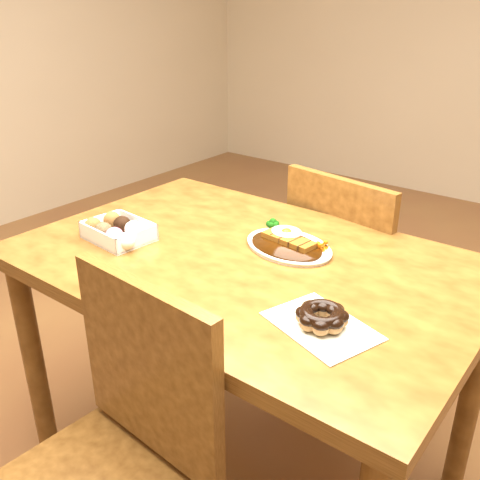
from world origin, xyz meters
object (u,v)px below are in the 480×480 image
Objects in this scene: chair_near at (107,475)px; chair_far at (354,279)px; donut_box at (117,230)px; katsu_curry_plate at (288,243)px; pon_de_ring at (322,317)px; table at (245,290)px.

chair_far is at bearing 93.01° from chair_near.
chair_near is 0.65m from donut_box.
chair_far is at bearing 88.63° from katsu_curry_plate.
donut_box is (-0.42, -0.66, 0.30)m from chair_far.
katsu_curry_plate is 0.48m from donut_box.
donut_box is at bearing -149.50° from katsu_curry_plate.
pon_de_ring is at bearing 118.85° from chair_far.
chair_far is (0.07, 0.54, -0.17)m from table.
chair_near is at bearing 98.32° from chair_far.
chair_near is (-0.01, -1.07, 0.00)m from chair_far.
donut_box is (-0.35, -0.13, 0.12)m from table.
chair_far is 4.19× the size of donut_box.
katsu_curry_plate is 1.38× the size of donut_box.
katsu_curry_plate is at bearing 133.34° from pon_de_ring.
chair_near is (0.06, -0.53, -0.17)m from table.
chair_near reaches higher than katsu_curry_plate.
donut_box reaches higher than pon_de_ring.
chair_far is at bearing 109.92° from pon_de_ring.
chair_near reaches higher than pon_de_ring.
chair_near is at bearing -84.01° from table.
chair_near reaches higher than donut_box.
pon_de_ring is at bearing -46.66° from katsu_curry_plate.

